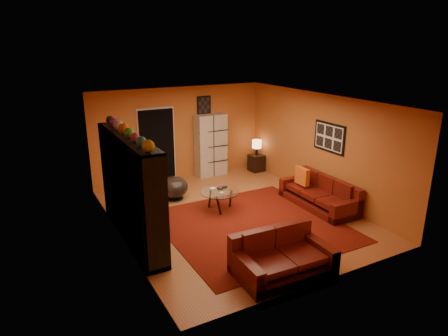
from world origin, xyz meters
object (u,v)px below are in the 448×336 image
side_table (256,163)px  entertainment_unit (131,189)px  bowl_chair (174,187)px  coffee_table (220,193)px  storage_cabinet (211,145)px  tv (134,193)px  loveseat (280,256)px  sofa (321,195)px  table_lamp (257,145)px

side_table → entertainment_unit: bearing=-151.2°
entertainment_unit → bowl_chair: size_ratio=4.24×
coffee_table → storage_cabinet: size_ratio=0.51×
tv → loveseat: (1.81, -2.38, -0.69)m
tv → loveseat: tv is taller
sofa → table_lamp: (0.12, 3.03, 0.54)m
sofa → table_lamp: table_lamp is taller
side_table → coffee_table: bearing=-138.3°
entertainment_unit → table_lamp: 5.17m
coffee_table → bowl_chair: 1.35m
loveseat → bowl_chair: loveseat is taller
side_table → tv: bearing=-150.6°
sofa → coffee_table: size_ratio=2.26×
sofa → bowl_chair: size_ratio=2.91×
loveseat → coffee_table: bearing=-4.2°
tv → storage_cabinet: bearing=-47.5°
loveseat → table_lamp: table_lamp is taller
tv → storage_cabinet: size_ratio=0.48×
coffee_table → table_lamp: bearing=41.7°
coffee_table → storage_cabinet: 2.66m
bowl_chair → loveseat: bearing=-84.6°
sofa → table_lamp: 3.08m
tv → sofa: bearing=-96.7°
entertainment_unit → table_lamp: size_ratio=6.48×
loveseat → side_table: loveseat is taller
entertainment_unit → tv: (0.05, -0.03, -0.08)m
loveseat → bowl_chair: (-0.38, 3.95, 0.03)m
coffee_table → side_table: size_ratio=1.83×
bowl_chair → side_table: bowl_chair is taller
sofa → bowl_chair: (-2.93, 2.09, 0.02)m
loveseat → side_table: 5.58m
sofa → loveseat: same height
coffee_table → bowl_chair: bowl_chair is taller
entertainment_unit → tv: size_ratio=3.47×
bowl_chair → storage_cabinet: bearing=37.2°
tv → sofa: tv is taller
bowl_chair → table_lamp: size_ratio=1.53×
entertainment_unit → bowl_chair: bearing=46.2°
loveseat → coffee_table: 2.81m
entertainment_unit → sofa: bearing=-7.0°
sofa → storage_cabinet: bearing=111.8°
tv → coffee_table: size_ratio=0.95×
tv → storage_cabinet: 4.19m
storage_cabinet → bowl_chair: (-1.66, -1.26, -0.59)m
storage_cabinet → tv: bearing=-140.4°
loveseat → storage_cabinet: size_ratio=0.92×
tv → entertainment_unit: bearing=57.3°
loveseat → side_table: bearing=-26.6°
storage_cabinet → side_table: size_ratio=3.61×
side_table → table_lamp: size_ratio=1.08×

